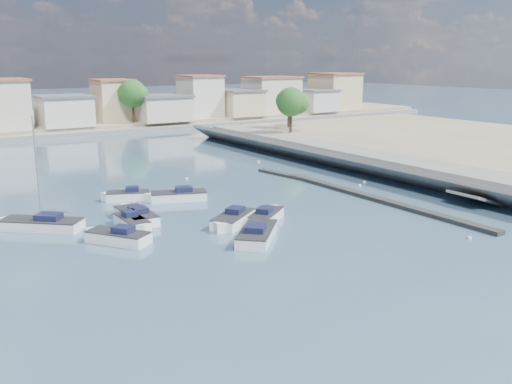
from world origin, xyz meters
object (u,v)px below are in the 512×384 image
Objects in this scene: motorboat_f at (126,196)px; motorboat_h at (258,234)px; motorboat_e at (135,216)px; sailboat at (38,224)px; motorboat_d at (232,221)px; motorboat_a at (115,237)px; motorboat_c at (176,196)px; motorboat_g at (133,223)px; motorboat_b at (267,216)px.

motorboat_f is 16.98m from motorboat_h.
motorboat_e is 7.44m from sailboat.
motorboat_d is 14.99m from sailboat.
motorboat_d and motorboat_f have the same top height.
motorboat_a is 0.85× the size of motorboat_c.
motorboat_g is (2.35, 2.68, 0.00)m from motorboat_a.
sailboat reaches higher than motorboat_h.
motorboat_d is at bearing -28.41° from sailboat.
motorboat_c is 13.23m from sailboat.
motorboat_a is at bearing -113.67° from motorboat_f.
motorboat_b is at bearing 47.74° from motorboat_h.
sailboat reaches higher than motorboat_d.
motorboat_e is at bearing 136.64° from motorboat_d.
motorboat_c is 0.96× the size of motorboat_e.
motorboat_f is at bearing 103.54° from motorboat_h.
motorboat_f is at bearing 66.33° from motorboat_a.
motorboat_e is 2.33m from motorboat_g.
motorboat_f and motorboat_h have the same top height.
motorboat_b is 3.11m from motorboat_d.
motorboat_d is (-3.07, 0.48, -0.00)m from motorboat_b.
motorboat_h is at bearing -48.04° from motorboat_g.
motorboat_c and motorboat_g have the same top height.
motorboat_c is 1.21× the size of motorboat_g.
motorboat_f is 0.94× the size of motorboat_g.
motorboat_a is at bearing -124.95° from motorboat_e.
motorboat_e is at bearing 120.93° from motorboat_h.
sailboat is (-12.94, -2.74, 0.03)m from motorboat_c.
motorboat_c is (9.01, 9.07, 0.00)m from motorboat_a.
motorboat_d is 0.84× the size of motorboat_e.
motorboat_g is 0.85× the size of motorboat_h.
motorboat_e is at bearing -12.05° from sailboat.
motorboat_a is 1.03× the size of motorboat_g.
motorboat_h is (9.10, -4.83, -0.00)m from motorboat_a.
sailboat is (-13.18, 7.13, 0.03)m from motorboat_d.
sailboat is at bearing 149.81° from motorboat_g.
sailboat reaches higher than motorboat_b.
motorboat_d is 8.12m from motorboat_e.
motorboat_a is 1.10× the size of motorboat_b.
motorboat_b is 0.77× the size of motorboat_c.
motorboat_f is (-4.13, 12.48, 0.00)m from motorboat_d.
motorboat_c is at bearing -33.88° from motorboat_f.
sailboat is at bearing 154.91° from motorboat_b.
motorboat_c and motorboat_e have the same top height.
motorboat_c is 9.87m from motorboat_d.
motorboat_d is at bearing -43.36° from motorboat_e.
motorboat_d is (0.24, -9.87, -0.00)m from motorboat_c.
motorboat_h is (6.74, -7.50, -0.00)m from motorboat_g.
motorboat_a and motorboat_e have the same top height.
motorboat_a is at bearing 175.08° from motorboat_d.
motorboat_a is at bearing -134.79° from motorboat_c.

